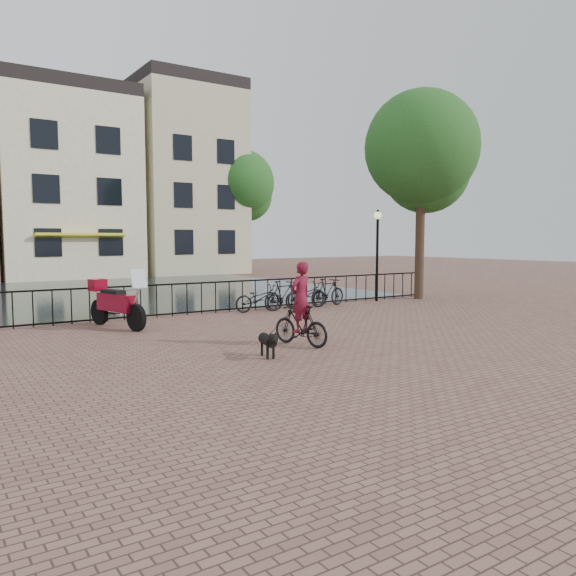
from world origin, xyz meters
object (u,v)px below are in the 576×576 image
lamp_post (377,240)px  motorcycle (117,297)px  dog (268,344)px  cyclist (301,309)px

lamp_post → motorcycle: (-10.31, -0.92, -1.54)m
dog → lamp_post: bearing=49.8°
lamp_post → dog: (-8.93, -6.44, -2.10)m
lamp_post → dog: lamp_post is taller
cyclist → lamp_post: bearing=-157.1°
lamp_post → motorcycle: 10.47m
dog → motorcycle: (-1.39, 5.51, 0.55)m
lamp_post → motorcycle: size_ratio=1.43×
lamp_post → dog: bearing=-144.2°
motorcycle → dog: bearing=-91.4°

